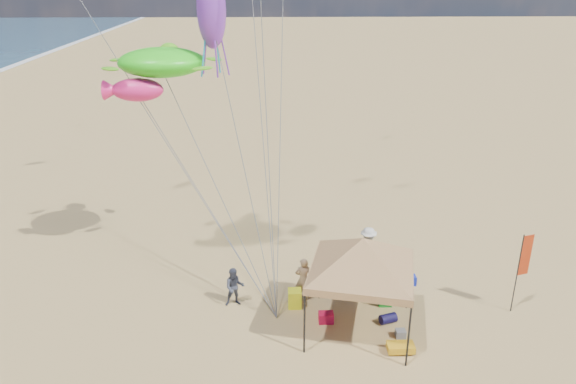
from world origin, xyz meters
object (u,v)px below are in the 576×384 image
object	(u,v)px
feather_flag	(523,260)
person_near_b	(235,287)
person_near_c	(368,248)
person_near_a	(303,279)
cooler_blue	(409,280)
cooler_red	(326,318)
chair_yellow	(295,298)
canopy_tent	(363,242)
beach_cart	(401,347)
chair_green	(385,296)

from	to	relation	value
feather_flag	person_near_b	world-z (taller)	feather_flag
person_near_b	person_near_c	distance (m)	6.09
person_near_b	person_near_a	bearing A→B (deg)	-0.04
cooler_blue	person_near_c	xyz separation A→B (m)	(-1.49, 1.37, 0.75)
person_near_a	person_near_c	distance (m)	3.69
person_near_a	person_near_c	xyz separation A→B (m)	(2.87, 2.32, 0.05)
feather_flag	cooler_red	world-z (taller)	feather_flag
cooler_red	person_near_a	world-z (taller)	person_near_a
cooler_red	chair_yellow	distance (m)	1.51
canopy_tent	person_near_c	size ratio (longest dim) A/B	3.48
chair_yellow	cooler_red	bearing A→B (deg)	-43.42
cooler_red	canopy_tent	bearing A→B (deg)	-21.05
canopy_tent	feather_flag	bearing A→B (deg)	8.95
feather_flag	cooler_blue	bearing A→B (deg)	150.94
cooler_red	person_near_c	bearing A→B (deg)	61.07
person_near_b	beach_cart	bearing A→B (deg)	-34.72
canopy_tent	feather_flag	xyz separation A→B (m)	(6.04, 0.95, -1.34)
chair_yellow	person_near_b	distance (m)	2.32
person_near_b	chair_green	bearing A→B (deg)	-8.25
canopy_tent	cooler_red	distance (m)	3.49
beach_cart	person_near_b	world-z (taller)	person_near_b
chair_green	beach_cart	size ratio (longest dim) A/B	0.78
cooler_red	person_near_a	bearing A→B (deg)	115.74
feather_flag	chair_green	world-z (taller)	feather_flag
chair_green	person_near_a	world-z (taller)	person_near_a
canopy_tent	beach_cart	bearing A→B (deg)	-48.13
chair_green	person_near_c	distance (m)	2.84
cooler_red	person_near_b	bearing A→B (deg)	159.99
cooler_blue	beach_cart	xyz separation A→B (m)	(-1.30, -4.26, 0.01)
person_near_b	feather_flag	bearing A→B (deg)	-10.73
chair_green	beach_cart	bearing A→B (deg)	-90.39
feather_flag	chair_green	xyz separation A→B (m)	(-4.81, 0.57, -1.78)
chair_yellow	person_near_a	world-z (taller)	person_near_a
beach_cart	person_near_b	bearing A→B (deg)	152.18
feather_flag	person_near_c	size ratio (longest dim) A/B	1.69
canopy_tent	person_near_a	xyz separation A→B (m)	(-1.86, 1.97, -2.58)
cooler_blue	person_near_c	distance (m)	2.16
feather_flag	person_near_a	bearing A→B (deg)	172.65
chair_yellow	person_near_c	distance (m)	4.33
canopy_tent	cooler_red	world-z (taller)	canopy_tent
chair_yellow	beach_cart	distance (m)	4.43
person_near_a	person_near_b	distance (m)	2.64
feather_flag	cooler_red	xyz separation A→B (m)	(-7.16, -0.52, -1.94)
canopy_tent	person_near_c	bearing A→B (deg)	76.74
beach_cart	person_near_a	xyz separation A→B (m)	(-3.07, 3.32, 0.69)
feather_flag	person_near_a	world-z (taller)	feather_flag
beach_cart	person_near_a	bearing A→B (deg)	132.78
cooler_red	person_near_b	xyz separation A→B (m)	(-3.36, 1.22, 0.59)
cooler_red	person_near_a	size ratio (longest dim) A/B	0.30
chair_green	beach_cart	xyz separation A→B (m)	(-0.02, -2.87, -0.15)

